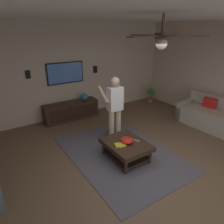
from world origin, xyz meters
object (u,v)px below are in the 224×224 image
at_px(person_standing, 115,105).
at_px(potted_plant_short, 151,93).
at_px(coffee_table, 126,147).
at_px(wall_speaker_right, 28,75).
at_px(bowl, 127,140).
at_px(couch, 213,117).
at_px(ceiling_fan, 162,38).
at_px(media_console, 71,111).
at_px(remote_white, 122,146).
at_px(remote_black, 126,143).
at_px(wall_speaker_left, 95,69).
at_px(tv, 65,73).
at_px(remote_grey, 136,140).
at_px(book, 120,145).
at_px(vase_round, 84,97).

distance_m(person_standing, potted_plant_short, 3.34).
bearing_deg(coffee_table, wall_speaker_right, 22.10).
xyz_separation_m(person_standing, bowl, (-0.88, 0.27, -0.47)).
xyz_separation_m(couch, person_standing, (0.96, 2.76, 0.61)).
distance_m(bowl, wall_speaker_right, 3.36).
distance_m(couch, ceiling_fan, 4.05).
bearing_deg(media_console, potted_plant_short, 87.30).
bearing_deg(remote_white, person_standing, -141.60).
bearing_deg(bowl, remote_black, 98.96).
relative_size(wall_speaker_left, ceiling_fan, 0.19).
bearing_deg(remote_black, tv, -92.51).
xyz_separation_m(potted_plant_short, wall_speaker_right, (0.41, 4.30, 1.12)).
distance_m(media_console, remote_grey, 2.79).
bearing_deg(person_standing, book, 154.43).
height_order(bowl, ceiling_fan, ceiling_fan).
xyz_separation_m(remote_black, vase_round, (2.70, -0.38, 0.25)).
relative_size(tv, remote_black, 7.62).
bearing_deg(person_standing, remote_black, 162.59).
distance_m(remote_white, remote_black, 0.15).
distance_m(remote_white, vase_round, 2.81).
bearing_deg(remote_grey, media_console, 157.96).
xyz_separation_m(media_console, book, (-2.73, 0.06, 0.14)).
relative_size(coffee_table, vase_round, 4.55).
height_order(remote_white, remote_black, same).
relative_size(vase_round, wall_speaker_right, 1.00).
relative_size(tv, book, 5.19).
bearing_deg(wall_speaker_left, vase_round, 115.31).
bearing_deg(ceiling_fan, couch, -74.68).
bearing_deg(bowl, tv, 2.43).
bearing_deg(bowl, potted_plant_short, -50.45).
distance_m(coffee_table, potted_plant_short, 4.01).
height_order(remote_grey, vase_round, vase_round).
bearing_deg(tv, remote_grey, 6.64).
distance_m(remote_black, wall_speaker_left, 3.28).
relative_size(coffee_table, ceiling_fan, 0.85).
bearing_deg(ceiling_fan, book, -1.45).
height_order(coffee_table, wall_speaker_right, wall_speaker_right).
relative_size(person_standing, remote_white, 10.93).
xyz_separation_m(potted_plant_short, book, (-2.58, 3.29, 0.04)).
distance_m(couch, remote_white, 3.21).
distance_m(bowl, remote_grey, 0.24).
height_order(bowl, remote_black, bowl).
bearing_deg(media_console, vase_round, 87.82).
height_order(remote_black, ceiling_fan, ceiling_fan).
height_order(media_console, tv, tv).
relative_size(remote_black, wall_speaker_right, 0.68).
distance_m(couch, media_console, 4.22).
xyz_separation_m(media_console, potted_plant_short, (-0.15, -3.23, 0.10)).
bearing_deg(bowl, remote_grey, -102.73).
bearing_deg(remote_grey, vase_round, 148.30).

